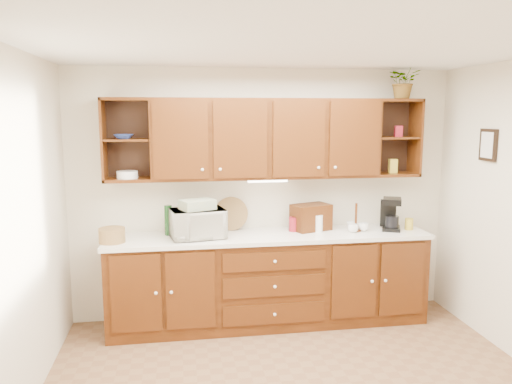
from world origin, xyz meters
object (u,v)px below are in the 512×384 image
object	(u,v)px
microwave	(198,224)
bread_box	(311,217)
coffee_maker	(391,214)
potted_plant	(404,81)

from	to	relation	value
microwave	bread_box	size ratio (longest dim) A/B	1.33
bread_box	coffee_maker	world-z (taller)	coffee_maker
microwave	bread_box	distance (m)	1.19
coffee_maker	potted_plant	bearing A→B (deg)	61.05
bread_box	coffee_maker	size ratio (longest dim) A/B	1.15
coffee_maker	bread_box	bearing A→B (deg)	-164.48
microwave	bread_box	xyz separation A→B (m)	(1.18, 0.15, -0.01)
microwave	coffee_maker	xyz separation A→B (m)	(2.01, 0.03, 0.02)
microwave	potted_plant	xyz separation A→B (m)	(2.13, 0.13, 1.39)
microwave	potted_plant	distance (m)	2.54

